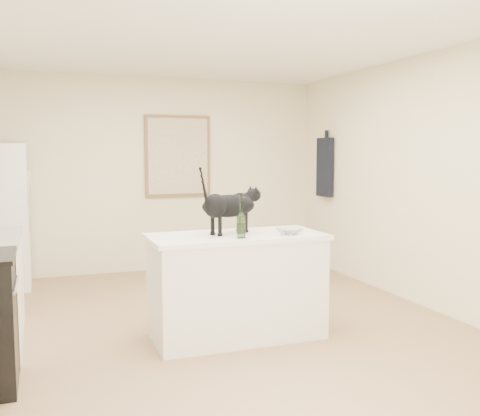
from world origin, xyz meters
name	(u,v)px	position (x,y,z in m)	size (l,w,h in m)	color
floor	(219,330)	(0.00, 0.00, 0.00)	(5.50, 5.50, 0.00)	#956C4F
ceiling	(217,34)	(0.00, 0.00, 2.60)	(5.50, 5.50, 0.00)	white
wall_back	(156,175)	(0.00, 2.75, 1.30)	(4.50, 4.50, 0.00)	beige
wall_front	(426,226)	(0.00, -2.75, 1.30)	(4.50, 4.50, 0.00)	beige
wall_right	(428,182)	(2.25, 0.00, 1.30)	(5.50, 5.50, 0.00)	beige
island_base	(237,288)	(0.10, -0.20, 0.43)	(1.44, 0.67, 0.86)	white
island_top	(237,237)	(0.10, -0.20, 0.88)	(1.50, 0.70, 0.04)	white
artwork_frame	(178,156)	(0.30, 2.72, 1.55)	(0.90, 0.03, 1.10)	brown
artwork_canvas	(178,156)	(0.30, 2.70, 1.55)	(0.82, 0.00, 1.02)	beige
hanging_garment	(325,167)	(2.19, 2.05, 1.40)	(0.08, 0.34, 0.80)	black
black_cat	(229,209)	(0.05, -0.15, 1.12)	(0.62, 0.19, 0.43)	black
wine_bottle	(241,218)	(0.07, -0.41, 1.06)	(0.07, 0.07, 0.32)	#224F1F
glass_bowl	(289,231)	(0.52, -0.37, 0.93)	(0.22, 0.22, 0.05)	silver
fridge_paper	(28,178)	(-1.60, 2.43, 1.30)	(0.01, 0.15, 0.19)	beige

